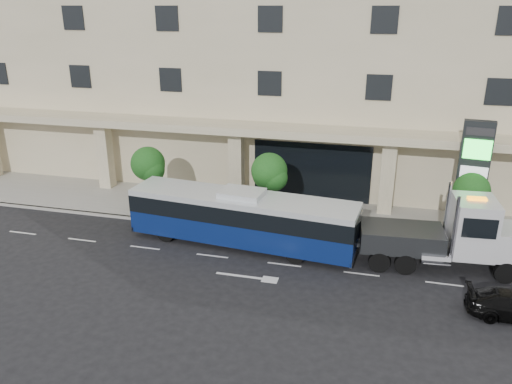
# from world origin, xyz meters

# --- Properties ---
(ground) EXTENTS (120.00, 120.00, 0.00)m
(ground) POSITION_xyz_m (0.00, 0.00, 0.00)
(ground) COLOR black
(ground) RESTS_ON ground
(sidewalk) EXTENTS (120.00, 6.00, 0.15)m
(sidewalk) POSITION_xyz_m (0.00, 5.00, 0.07)
(sidewalk) COLOR gray
(sidewalk) RESTS_ON ground
(curb) EXTENTS (120.00, 0.30, 0.15)m
(curb) POSITION_xyz_m (0.00, 2.00, 0.07)
(curb) COLOR gray
(curb) RESTS_ON ground
(convention_center) EXTENTS (60.00, 17.60, 20.00)m
(convention_center) POSITION_xyz_m (-0.00, 15.42, 9.97)
(convention_center) COLOR #B7AC89
(convention_center) RESTS_ON ground
(tree_left) EXTENTS (2.27, 2.20, 4.22)m
(tree_left) POSITION_xyz_m (-9.97, 3.59, 3.11)
(tree_left) COLOR #422B19
(tree_left) RESTS_ON sidewalk
(tree_mid) EXTENTS (2.28, 2.20, 4.38)m
(tree_mid) POSITION_xyz_m (-1.97, 3.59, 3.26)
(tree_mid) COLOR #422B19
(tree_mid) RESTS_ON sidewalk
(tree_right) EXTENTS (2.10, 2.00, 4.04)m
(tree_right) POSITION_xyz_m (9.53, 3.59, 3.04)
(tree_right) COLOR #422B19
(tree_right) RESTS_ON sidewalk
(city_bus) EXTENTS (13.13, 3.99, 3.28)m
(city_bus) POSITION_xyz_m (-2.80, 0.29, 1.67)
(city_bus) COLOR black
(city_bus) RESTS_ON ground
(tow_truck) EXTENTS (9.61, 2.91, 4.36)m
(tow_truck) POSITION_xyz_m (8.36, 0.28, 1.79)
(tow_truck) COLOR #2D3033
(tow_truck) RESTS_ON ground
(signage_pylon) EXTENTS (1.74, 0.83, 6.71)m
(signage_pylon) POSITION_xyz_m (9.64, 4.89, 3.55)
(signage_pylon) COLOR black
(signage_pylon) RESTS_ON sidewalk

